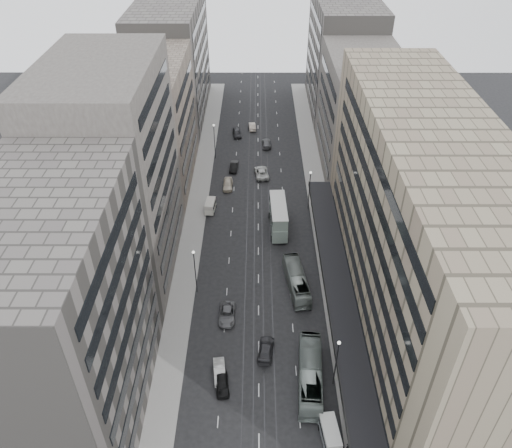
{
  "coord_description": "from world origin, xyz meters",
  "views": [
    {
      "loc": [
        -0.29,
        -44.73,
        55.66
      ],
      "look_at": [
        -0.41,
        20.75,
        6.82
      ],
      "focal_mm": 35.0,
      "sensor_mm": 36.0,
      "label": 1
    }
  ],
  "objects_px": {
    "sedan_2": "(227,314)",
    "bus_far": "(297,280)",
    "vw_microbus": "(330,434)",
    "panel_van": "(210,206)",
    "double_decker": "(278,216)",
    "bus_near": "(310,374)",
    "sedan_0": "(222,384)",
    "sedan_1": "(219,371)",
    "pedestrian": "(349,446)"
  },
  "relations": [
    {
      "from": "sedan_0",
      "to": "sedan_2",
      "type": "height_order",
      "value": "sedan_0"
    },
    {
      "from": "bus_far",
      "to": "sedan_1",
      "type": "relative_size",
      "value": 2.55
    },
    {
      "from": "double_decker",
      "to": "sedan_0",
      "type": "relative_size",
      "value": 2.35
    },
    {
      "from": "vw_microbus",
      "to": "pedestrian",
      "type": "distance_m",
      "value": 2.45
    },
    {
      "from": "bus_far",
      "to": "sedan_2",
      "type": "xyz_separation_m",
      "value": [
        -10.68,
        -6.44,
        -0.82
      ]
    },
    {
      "from": "bus_far",
      "to": "panel_van",
      "type": "distance_m",
      "value": 25.95
    },
    {
      "from": "vw_microbus",
      "to": "panel_van",
      "type": "relative_size",
      "value": 1.2
    },
    {
      "from": "bus_far",
      "to": "vw_microbus",
      "type": "relative_size",
      "value": 2.38
    },
    {
      "from": "sedan_0",
      "to": "sedan_1",
      "type": "distance_m",
      "value": 1.94
    },
    {
      "from": "bus_far",
      "to": "double_decker",
      "type": "bearing_deg",
      "value": -88.82
    },
    {
      "from": "sedan_1",
      "to": "sedan_2",
      "type": "height_order",
      "value": "sedan_1"
    },
    {
      "from": "sedan_0",
      "to": "sedan_2",
      "type": "xyz_separation_m",
      "value": [
        0.06,
        12.06,
        -0.01
      ]
    },
    {
      "from": "panel_van",
      "to": "sedan_2",
      "type": "height_order",
      "value": "panel_van"
    },
    {
      "from": "sedan_2",
      "to": "pedestrian",
      "type": "bearing_deg",
      "value": -53.84
    },
    {
      "from": "double_decker",
      "to": "panel_van",
      "type": "relative_size",
      "value": 2.59
    },
    {
      "from": "vw_microbus",
      "to": "panel_van",
      "type": "height_order",
      "value": "vw_microbus"
    },
    {
      "from": "panel_van",
      "to": "vw_microbus",
      "type": "bearing_deg",
      "value": -64.37
    },
    {
      "from": "bus_near",
      "to": "bus_far",
      "type": "relative_size",
      "value": 1.12
    },
    {
      "from": "bus_near",
      "to": "sedan_1",
      "type": "xyz_separation_m",
      "value": [
        -11.84,
        1.12,
        -1.01
      ]
    },
    {
      "from": "panel_van",
      "to": "double_decker",
      "type": "bearing_deg",
      "value": -18.6
    },
    {
      "from": "double_decker",
      "to": "sedan_0",
      "type": "height_order",
      "value": "double_decker"
    },
    {
      "from": "bus_far",
      "to": "bus_near",
      "type": "bearing_deg",
      "value": 84.44
    },
    {
      "from": "sedan_1",
      "to": "sedan_2",
      "type": "xyz_separation_m",
      "value": [
        0.52,
        10.18,
        -0.0
      ]
    },
    {
      "from": "double_decker",
      "to": "bus_near",
      "type": "bearing_deg",
      "value": -86.65
    },
    {
      "from": "vw_microbus",
      "to": "panel_van",
      "type": "distance_m",
      "value": 49.95
    },
    {
      "from": "bus_near",
      "to": "sedan_1",
      "type": "distance_m",
      "value": 11.93
    },
    {
      "from": "bus_near",
      "to": "bus_far",
      "type": "xyz_separation_m",
      "value": [
        -0.64,
        17.74,
        -0.19
      ]
    },
    {
      "from": "sedan_2",
      "to": "bus_far",
      "type": "bearing_deg",
      "value": 31.26
    },
    {
      "from": "vw_microbus",
      "to": "sedan_2",
      "type": "xyz_separation_m",
      "value": [
        -12.96,
        19.31,
        -0.62
      ]
    },
    {
      "from": "vw_microbus",
      "to": "sedan_0",
      "type": "distance_m",
      "value": 14.91
    },
    {
      "from": "bus_far",
      "to": "vw_microbus",
      "type": "bearing_deg",
      "value": 87.43
    },
    {
      "from": "bus_far",
      "to": "sedan_1",
      "type": "bearing_deg",
      "value": 48.4
    },
    {
      "from": "panel_van",
      "to": "sedan_2",
      "type": "relative_size",
      "value": 0.76
    },
    {
      "from": "bus_near",
      "to": "sedan_0",
      "type": "relative_size",
      "value": 2.92
    },
    {
      "from": "vw_microbus",
      "to": "sedan_2",
      "type": "height_order",
      "value": "vw_microbus"
    },
    {
      "from": "bus_near",
      "to": "panel_van",
      "type": "xyz_separation_m",
      "value": [
        -15.85,
        38.77,
        -0.43
      ]
    },
    {
      "from": "bus_near",
      "to": "sedan_1",
      "type": "height_order",
      "value": "bus_near"
    },
    {
      "from": "bus_near",
      "to": "pedestrian",
      "type": "distance_m",
      "value": 10.07
    },
    {
      "from": "sedan_0",
      "to": "sedan_2",
      "type": "relative_size",
      "value": 0.83
    },
    {
      "from": "double_decker",
      "to": "sedan_2",
      "type": "distance_m",
      "value": 23.46
    },
    {
      "from": "bus_near",
      "to": "sedan_0",
      "type": "xyz_separation_m",
      "value": [
        -11.38,
        -0.76,
        -1.0
      ]
    },
    {
      "from": "double_decker",
      "to": "sedan_1",
      "type": "distance_m",
      "value": 33.28
    },
    {
      "from": "double_decker",
      "to": "vw_microbus",
      "type": "xyz_separation_m",
      "value": [
        4.67,
        -41.15,
        -1.58
      ]
    },
    {
      "from": "bus_near",
      "to": "pedestrian",
      "type": "bearing_deg",
      "value": 115.88
    },
    {
      "from": "vw_microbus",
      "to": "panel_van",
      "type": "bearing_deg",
      "value": 104.02
    },
    {
      "from": "bus_far",
      "to": "sedan_1",
      "type": "distance_m",
      "value": 20.06
    },
    {
      "from": "double_decker",
      "to": "sedan_1",
      "type": "height_order",
      "value": "double_decker"
    },
    {
      "from": "vw_microbus",
      "to": "double_decker",
      "type": "bearing_deg",
      "value": 90.0
    },
    {
      "from": "panel_van",
      "to": "sedan_1",
      "type": "distance_m",
      "value": 37.87
    },
    {
      "from": "sedan_1",
      "to": "bus_far",
      "type": "bearing_deg",
      "value": 48.96
    }
  ]
}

